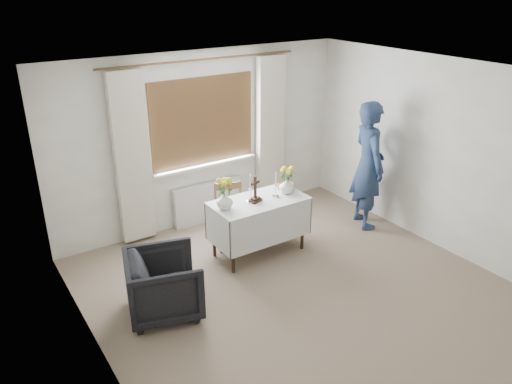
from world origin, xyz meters
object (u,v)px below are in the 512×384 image
Objects in this scene: flower_vase_left at (225,201)px; flower_vase_right at (286,186)px; wooden_chair at (231,217)px; altar_table at (259,227)px; person at (368,165)px; wooden_cross at (255,189)px; armchair at (164,284)px.

flower_vase_left is 0.92m from flower_vase_right.
wooden_chair is 0.62m from flower_vase_left.
person reaches higher than altar_table.
flower_vase_left is (-0.43, 0.03, -0.06)m from wooden_cross.
flower_vase_left is 1.07× the size of flower_vase_right.
person reaches higher than flower_vase_right.
person is (1.97, -0.52, 0.49)m from wooden_chair.
flower_vase_right is at bearing -10.98° from wooden_chair.
altar_table is at bearing -40.87° from wooden_chair.
altar_table is at bearing 104.15° from person.
flower_vase_left reaches higher than flower_vase_right.
person is 5.44× the size of wooden_cross.
armchair is (-1.56, -0.51, -0.03)m from altar_table.
wooden_cross is at bearing -55.80° from armchair.
altar_table is 6.14× the size of flower_vase_right.
wooden_cross is 0.44m from flower_vase_left.
flower_vase_right is (0.64, -0.37, 0.43)m from wooden_chair.
armchair is 2.12m from flower_vase_right.
flower_vase_left is at bearing 178.32° from flower_vase_right.
wooden_chair reaches higher than armchair.
wooden_cross is (0.15, -0.37, 0.50)m from wooden_chair.
person is at bearing -22.45° from wooden_cross.
wooden_cross is 0.49m from flower_vase_right.
flower_vase_right is (-1.33, 0.15, -0.06)m from person.
armchair is (-1.36, -0.87, -0.08)m from wooden_chair.
armchair is 3.85× the size of flower_vase_right.
flower_vase_left is at bearing -48.06° from armchair.
armchair is at bearing -179.12° from wooden_cross.
altar_table reaches higher than armchair.
armchair is at bearing -165.86° from flower_vase_right.
person reaches higher than wooden_chair.
armchair is at bearing -153.75° from flower_vase_left.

